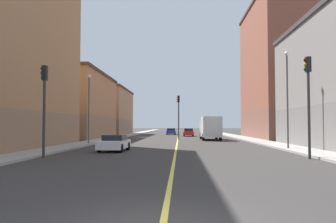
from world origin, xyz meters
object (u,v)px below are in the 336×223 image
Objects in this scene: building_left_mid at (286,71)px; building_right_midblock at (71,106)px; traffic_light_median_far at (179,111)px; traffic_light_left_near at (308,93)px; street_lamp_left_near at (287,90)px; street_lamp_right_near at (89,101)px; car_red at (188,132)px; building_right_distant at (103,112)px; car_white at (114,143)px; car_blue at (171,131)px; box_truck at (210,128)px; traffic_light_right_near at (44,98)px.

building_left_mid reaches higher than building_right_midblock.
traffic_light_left_near is at bearing -71.81° from traffic_light_median_far.
street_lamp_left_near reaches higher than street_lamp_right_near.
street_lamp_right_near is (-17.85, 6.36, -0.42)m from street_lamp_left_near.
street_lamp_left_near is 32.69m from car_red.
traffic_light_left_near is (23.95, -28.64, -0.97)m from building_right_midblock.
traffic_light_left_near is at bearing -50.09° from building_right_midblock.
car_white is at bearing -75.47° from building_right_distant.
building_left_mid is 2.57× the size of street_lamp_left_near.
traffic_light_left_near is at bearing -22.74° from car_white.
building_left_mid reaches higher than car_blue.
street_lamp_right_near is at bearing -130.78° from traffic_light_median_far.
traffic_light_median_far reaches higher than box_truck.
traffic_light_left_near is at bearing -98.40° from street_lamp_left_near.
traffic_light_left_near is at bearing -81.78° from box_truck.
building_right_midblock reaches higher than car_red.
building_right_distant is at bearing 122.47° from traffic_light_median_far.
traffic_light_median_far is at bearing -161.50° from building_left_mid.
street_lamp_right_near is at bearing -112.96° from car_red.
traffic_light_right_near is 1.33× the size of car_red.
box_truck reaches higher than car_red.
building_right_distant is 45.48m from car_white.
building_right_midblock is 2.34× the size of street_lamp_left_near.
traffic_light_right_near is 0.74× the size of box_truck.
car_red is at bearing -70.87° from car_blue.
traffic_light_median_far is 0.76× the size of street_lamp_left_near.
building_right_midblock is 2.61× the size of street_lamp_right_near.
traffic_light_median_far is at bearing 75.42° from car_white.
street_lamp_left_near reaches higher than car_blue.
car_white is at bearing -94.15° from car_blue.
traffic_light_left_near is 0.79× the size of box_truck.
traffic_light_right_near is (-15.85, 0.00, -0.24)m from traffic_light_left_near.
traffic_light_right_near reaches higher than box_truck.
car_blue is at bearing 85.85° from car_white.
traffic_light_right_near is at bearing -157.81° from street_lamp_left_near.
street_lamp_left_near is 18.49m from box_truck.
building_right_distant is 32.12m from box_truck.
building_right_midblock is 2.39× the size of box_truck.
car_white is at bearing -173.28° from street_lamp_left_near.
traffic_light_median_far is at bearing 108.19° from traffic_light_left_near.
street_lamp_left_near is 14.33m from car_white.
traffic_light_left_near is at bearing 0.00° from traffic_light_right_near.
car_red is at bearing -30.75° from building_right_distant.
building_right_distant is at bearing 116.00° from traffic_light_left_near.
building_right_distant is at bearing 147.98° from building_left_mid.
car_blue is at bearing 101.13° from traffic_light_left_near.
building_right_distant is (-0.00, 20.48, -0.05)m from building_right_midblock.
building_left_mid reaches higher than traffic_light_left_near.
building_left_mid is 4.63× the size of car_blue.
street_lamp_left_near is 1.83× the size of car_red.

